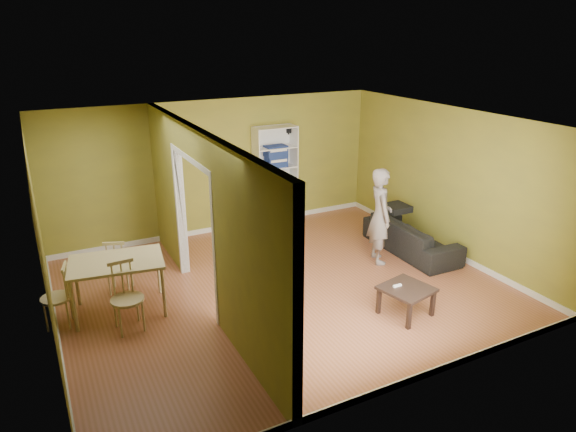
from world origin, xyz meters
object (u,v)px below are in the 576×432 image
object	(u,v)px
dining_table	(116,266)
bookshelf	(274,176)
chair_far	(119,265)
coffee_table	(407,292)
person	(381,208)
chair_left	(56,296)
chair_near	(127,298)
sofa	(412,232)

from	to	relation	value
dining_table	bookshelf	bearing A→B (deg)	31.94
bookshelf	chair_far	bearing A→B (deg)	-155.25
coffee_table	dining_table	size ratio (longest dim) A/B	0.50
person	coffee_table	world-z (taller)	person
coffee_table	chair_far	distance (m)	4.30
person	dining_table	distance (m)	4.32
person	chair_left	size ratio (longest dim) A/B	2.19
chair_near	person	bearing A→B (deg)	0.17
chair_near	chair_far	distance (m)	1.17
sofa	coffee_table	size ratio (longest dim) A/B	3.11
dining_table	chair_far	xyz separation A→B (m)	(0.11, 0.62, -0.27)
person	chair_far	bearing A→B (deg)	96.36
sofa	person	bearing A→B (deg)	94.79
chair_near	coffee_table	bearing A→B (deg)	-24.63
sofa	person	size ratio (longest dim) A/B	1.02
dining_table	chair_far	size ratio (longest dim) A/B	1.43
chair_left	person	bearing A→B (deg)	99.46
sofa	chair_near	bearing A→B (deg)	94.57
chair_left	chair_far	size ratio (longest dim) A/B	1.00
sofa	chair_near	size ratio (longest dim) A/B	2.07
chair_far	coffee_table	bearing A→B (deg)	165.38
chair_left	chair_near	size ratio (longest dim) A/B	0.93
person	coffee_table	distance (m)	1.91
chair_left	chair_far	xyz separation A→B (m)	(0.93, 0.63, -0.00)
person	dining_table	size ratio (longest dim) A/B	1.54
coffee_table	dining_table	distance (m)	4.08
dining_table	chair_far	distance (m)	0.68
dining_table	coffee_table	bearing A→B (deg)	-28.51
chair_near	chair_far	xyz separation A→B (m)	(0.09, 1.17, -0.04)
sofa	chair_left	world-z (taller)	chair_left
person	coffee_table	bearing A→B (deg)	174.59
coffee_table	chair_far	size ratio (longest dim) A/B	0.72
sofa	bookshelf	size ratio (longest dim) A/B	0.98
bookshelf	chair_far	distance (m)	3.76
sofa	bookshelf	world-z (taller)	bookshelf
coffee_table	dining_table	world-z (taller)	dining_table
chair_left	chair_far	distance (m)	1.12
person	dining_table	bearing A→B (deg)	104.72
bookshelf	chair_near	world-z (taller)	bookshelf
bookshelf	dining_table	xyz separation A→B (m)	(-3.49, -2.18, -0.30)
chair_far	person	bearing A→B (deg)	-170.40
bookshelf	coffee_table	bearing A→B (deg)	-88.90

